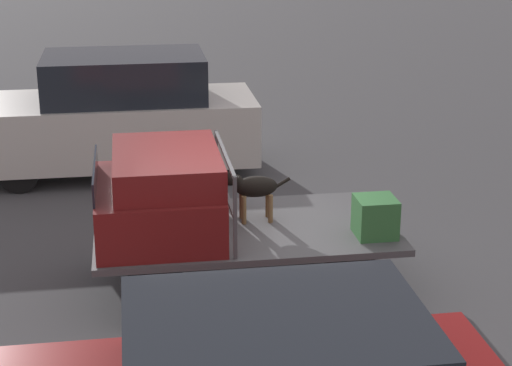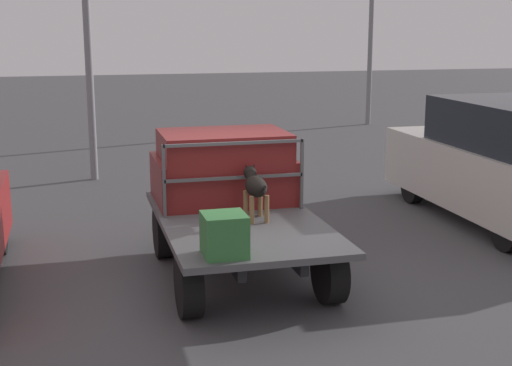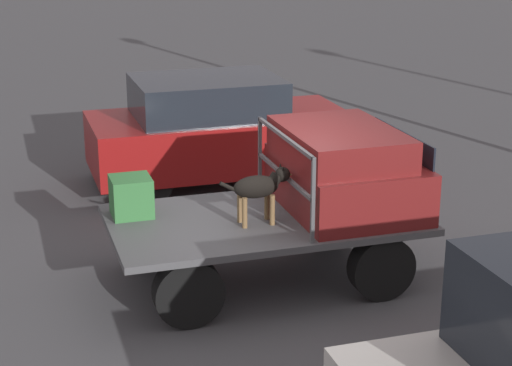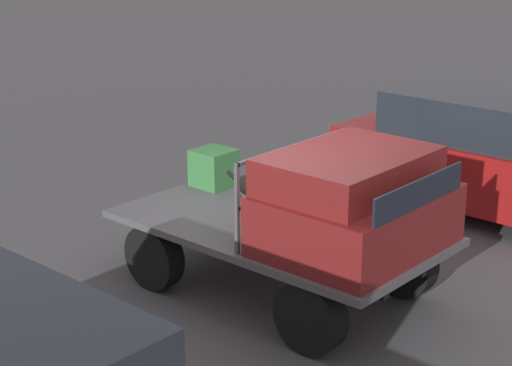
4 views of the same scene
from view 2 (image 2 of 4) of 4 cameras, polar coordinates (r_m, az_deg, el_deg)
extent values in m
plane|color=#474749|center=(9.43, -1.35, -7.53)|extent=(80.00, 80.00, 0.00)
cylinder|color=black|center=(10.22, -7.41, -3.83)|extent=(0.75, 0.24, 0.75)
cylinder|color=black|center=(10.55, 1.72, -3.22)|extent=(0.75, 0.24, 0.75)
cylinder|color=black|center=(8.13, -5.40, -8.13)|extent=(0.75, 0.24, 0.75)
cylinder|color=black|center=(8.54, 5.92, -7.12)|extent=(0.75, 0.24, 0.75)
cube|color=black|center=(9.16, -3.51, -3.95)|extent=(3.30, 0.10, 0.18)
cube|color=black|center=(9.32, 0.73, -3.65)|extent=(3.30, 0.10, 0.18)
cube|color=#4C4C4F|center=(9.20, -1.38, -3.02)|extent=(3.59, 2.00, 0.08)
cube|color=maroon|center=(10.09, -2.71, 0.38)|extent=(1.44, 1.88, 0.61)
cube|color=maroon|center=(9.89, -2.61, 3.05)|extent=(1.22, 1.73, 0.37)
cube|color=black|center=(10.69, -3.52, 3.44)|extent=(0.02, 1.55, 0.28)
cube|color=#4C4C4F|center=(9.15, -7.37, 0.12)|extent=(0.04, 0.04, 0.95)
cube|color=#4C4C4F|center=(9.54, 3.68, 0.71)|extent=(0.04, 0.04, 0.95)
cube|color=#4C4C4F|center=(9.22, -1.74, 3.20)|extent=(0.04, 1.84, 0.04)
cube|color=#4C4C4F|center=(9.30, -1.73, 0.42)|extent=(0.04, 1.84, 0.04)
cylinder|color=brown|center=(9.16, -0.84, -1.68)|extent=(0.06, 0.06, 0.35)
cylinder|color=brown|center=(9.21, 0.33, -1.61)|extent=(0.06, 0.06, 0.35)
cylinder|color=brown|center=(8.86, -0.34, -2.18)|extent=(0.06, 0.06, 0.35)
cylinder|color=brown|center=(8.91, 0.86, -2.10)|extent=(0.06, 0.06, 0.35)
ellipsoid|color=black|center=(8.97, 0.00, -0.28)|extent=(0.52, 0.26, 0.26)
sphere|color=brown|center=(9.12, -0.23, -0.36)|extent=(0.12, 0.12, 0.12)
cylinder|color=black|center=(9.17, -0.35, 0.45)|extent=(0.18, 0.14, 0.18)
sphere|color=black|center=(9.25, -0.49, 0.84)|extent=(0.17, 0.17, 0.17)
cone|color=brown|center=(9.32, -0.60, 0.85)|extent=(0.09, 0.09, 0.09)
cone|color=black|center=(9.21, -0.76, 1.26)|extent=(0.06, 0.08, 0.10)
cone|color=black|center=(9.23, -0.19, 1.29)|extent=(0.06, 0.08, 0.10)
cylinder|color=black|center=(8.67, 0.52, -0.56)|extent=(0.23, 0.04, 0.15)
cube|color=#337038|center=(7.65, -2.55, -4.16)|extent=(0.46, 0.46, 0.46)
cylinder|color=black|center=(13.53, 12.43, -0.30)|extent=(0.60, 0.20, 0.60)
cylinder|color=black|center=(14.35, 18.34, 0.07)|extent=(0.60, 0.20, 0.60)
cylinder|color=black|center=(11.02, 19.48, -3.66)|extent=(0.60, 0.20, 0.60)
cube|color=beige|center=(12.57, 18.99, 0.55)|extent=(4.86, 1.94, 1.04)
cylinder|color=gray|center=(15.34, -13.34, 11.57)|extent=(0.16, 0.16, 6.13)
cylinder|color=gray|center=(23.95, 9.26, 14.16)|extent=(0.16, 0.16, 7.98)
camera|label=1|loc=(12.51, -53.11, 14.16)|focal=60.00mm
camera|label=3|loc=(12.34, 49.04, 13.07)|focal=60.00mm
camera|label=4|loc=(16.75, 17.66, 15.08)|focal=60.00mm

